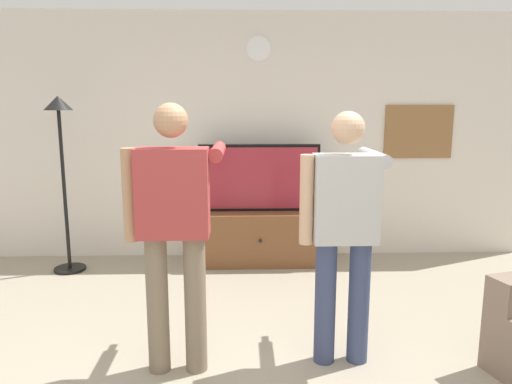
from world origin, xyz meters
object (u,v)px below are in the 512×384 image
at_px(framed_picture, 418,132).
at_px(floor_lamp, 61,148).
at_px(wall_clock, 259,49).
at_px(television, 259,178).
at_px(person_standing_nearer_couch, 344,224).
at_px(tv_stand, 259,237).
at_px(person_standing_nearer_lamp, 174,223).

height_order(framed_picture, floor_lamp, floor_lamp).
relative_size(wall_clock, floor_lamp, 0.15).
height_order(television, framed_picture, framed_picture).
relative_size(framed_picture, person_standing_nearer_couch, 0.45).
bearing_deg(person_standing_nearer_couch, television, 102.72).
xyz_separation_m(wall_clock, framed_picture, (1.79, 0.00, -0.89)).
distance_m(wall_clock, floor_lamp, 2.29).
bearing_deg(wall_clock, tv_stand, -90.00).
xyz_separation_m(person_standing_nearer_lamp, person_standing_nearer_couch, (1.09, 0.08, -0.04)).
xyz_separation_m(television, wall_clock, (-0.00, 0.24, 1.36)).
bearing_deg(floor_lamp, tv_stand, 5.05).
height_order(television, wall_clock, wall_clock).
bearing_deg(person_standing_nearer_lamp, wall_clock, 75.66).
distance_m(tv_stand, floor_lamp, 2.24).
bearing_deg(television, person_standing_nearer_couch, -77.28).
height_order(tv_stand, television, television).
height_order(floor_lamp, person_standing_nearer_couch, floor_lamp).
distance_m(framed_picture, floor_lamp, 3.82).
bearing_deg(tv_stand, person_standing_nearer_lamp, -106.20).
relative_size(floor_lamp, person_standing_nearer_lamp, 1.04).
height_order(tv_stand, person_standing_nearer_couch, person_standing_nearer_couch).
bearing_deg(wall_clock, person_standing_nearer_couch, -78.57).
distance_m(tv_stand, person_standing_nearer_lamp, 2.32).
xyz_separation_m(wall_clock, floor_lamp, (-2.00, -0.47, -1.01)).
distance_m(tv_stand, television, 0.65).
height_order(wall_clock, floor_lamp, wall_clock).
relative_size(tv_stand, person_standing_nearer_couch, 0.72).
bearing_deg(floor_lamp, person_standing_nearer_couch, -37.09).
xyz_separation_m(framed_picture, person_standing_nearer_lamp, (-2.41, -2.42, -0.42)).
relative_size(framed_picture, person_standing_nearer_lamp, 0.44).
distance_m(television, person_standing_nearer_couch, 2.14).
relative_size(floor_lamp, person_standing_nearer_couch, 1.07).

